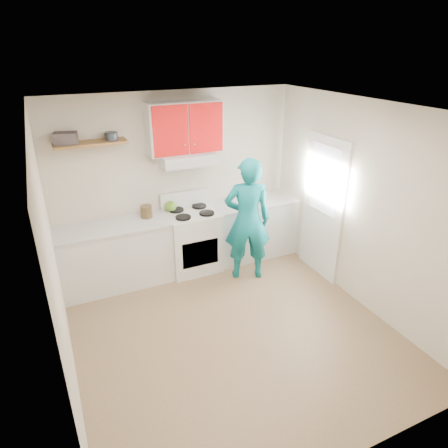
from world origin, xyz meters
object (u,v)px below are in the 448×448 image
crock (146,212)px  person (247,220)px  tin (111,136)px  kettle (170,206)px  stove (193,241)px

crock → person: size_ratio=0.11×
tin → kettle: size_ratio=0.92×
stove → person: 0.95m
kettle → person: 1.15m
tin → kettle: tin is taller
stove → crock: size_ratio=4.71×
kettle → crock: 0.39m
kettle → tin: bearing=173.6°
tin → crock: size_ratio=0.83×
tin → crock: tin is taller
stove → tin: size_ratio=5.65×
stove → kettle: size_ratio=5.19×
stove → kettle: 0.62m
crock → kettle: bearing=11.8°
person → crock: bearing=-6.6°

